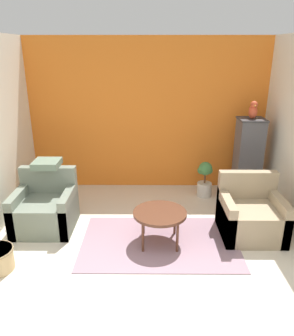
# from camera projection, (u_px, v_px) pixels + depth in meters

# --- Properties ---
(ground_plane) EXTENTS (20.00, 20.00, 0.00)m
(ground_plane) POSITION_uv_depth(u_px,v_px,m) (146.00, 312.00, 3.38)
(ground_plane) COLOR beige
(ground_plane) RESTS_ON ground
(wall_back_accent) EXTENTS (4.46, 0.06, 2.77)m
(wall_back_accent) POSITION_uv_depth(u_px,v_px,m) (148.00, 116.00, 6.06)
(wall_back_accent) COLOR orange
(wall_back_accent) RESTS_ON ground_plane
(area_rug) EXTENTS (2.16, 1.38, 0.01)m
(area_rug) POSITION_uv_depth(u_px,v_px,m) (159.00, 242.00, 4.58)
(area_rug) COLOR gray
(area_rug) RESTS_ON ground_plane
(coffee_table) EXTENTS (0.73, 0.73, 0.48)m
(coffee_table) POSITION_uv_depth(u_px,v_px,m) (160.00, 215.00, 4.43)
(coffee_table) COLOR #512D1E
(coffee_table) RESTS_ON ground_plane
(armchair_left) EXTENTS (0.85, 0.80, 0.86)m
(armchair_left) POSITION_uv_depth(u_px,v_px,m) (45.00, 210.00, 4.89)
(armchair_left) COLOR slate
(armchair_left) RESTS_ON ground_plane
(armchair_right) EXTENTS (0.85, 0.80, 0.86)m
(armchair_right) POSITION_uv_depth(u_px,v_px,m) (251.00, 216.00, 4.70)
(armchair_right) COLOR #9E896B
(armchair_right) RESTS_ON ground_plane
(birdcage) EXTENTS (0.58, 0.58, 1.45)m
(birdcage) POSITION_uv_depth(u_px,v_px,m) (247.00, 161.00, 5.75)
(birdcage) COLOR #353539
(birdcage) RESTS_ON ground_plane
(parrot) EXTENTS (0.14, 0.25, 0.30)m
(parrot) POSITION_uv_depth(u_px,v_px,m) (253.00, 110.00, 5.45)
(parrot) COLOR #D14C2D
(parrot) RESTS_ON birdcage
(potted_plant) EXTENTS (0.27, 0.26, 0.65)m
(potted_plant) POSITION_uv_depth(u_px,v_px,m) (205.00, 179.00, 5.92)
(potted_plant) COLOR beige
(potted_plant) RESTS_ON ground_plane
(throw_pillow) EXTENTS (0.39, 0.39, 0.10)m
(throw_pillow) POSITION_uv_depth(u_px,v_px,m) (47.00, 164.00, 4.95)
(throw_pillow) COLOR slate
(throw_pillow) RESTS_ON armchair_left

